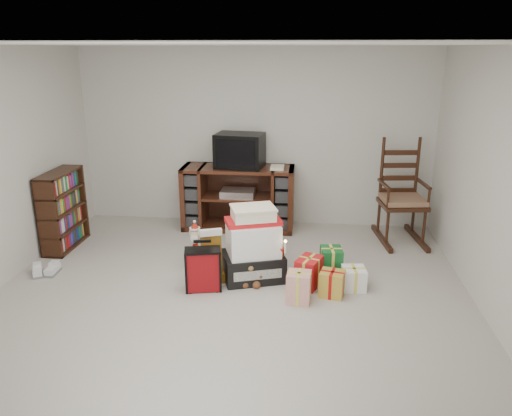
{
  "coord_description": "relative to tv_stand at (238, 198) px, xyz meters",
  "views": [
    {
      "loc": [
        0.78,
        -4.5,
        2.47
      ],
      "look_at": [
        0.22,
        0.6,
        0.82
      ],
      "focal_mm": 35.0,
      "sensor_mm": 36.0,
      "label": 1
    }
  ],
  "objects": [
    {
      "name": "tv_stand",
      "position": [
        0.0,
        0.0,
        0.0
      ],
      "size": [
        1.56,
        0.57,
        0.89
      ],
      "rotation": [
        0.0,
        0.0,
        0.01
      ],
      "color": "#4A2315",
      "rests_on": "floor"
    },
    {
      "name": "sneaker_pair",
      "position": [
        -1.98,
        -1.79,
        -0.4
      ],
      "size": [
        0.33,
        0.27,
        0.09
      ],
      "rotation": [
        0.0,
        0.0,
        0.32
      ],
      "color": "silver",
      "rests_on": "floor"
    },
    {
      "name": "gift_pile",
      "position": [
        0.4,
        -1.63,
        -0.09
      ],
      "size": [
        0.77,
        0.66,
        0.82
      ],
      "rotation": [
        0.0,
        0.0,
        0.33
      ],
      "color": "black",
      "rests_on": "floor"
    },
    {
      "name": "rocking_chair",
      "position": [
        2.22,
        -0.19,
        0.03
      ],
      "size": [
        0.68,
        1.0,
        1.41
      ],
      "rotation": [
        0.0,
        0.0,
        0.13
      ],
      "color": "#391E0F",
      "rests_on": "floor"
    },
    {
      "name": "bookshelf",
      "position": [
        -2.13,
        -0.95,
        0.03
      ],
      "size": [
        0.27,
        0.82,
        1.0
      ],
      "color": "#391E0F",
      "rests_on": "floor"
    },
    {
      "name": "gift_cluster",
      "position": [
        1.2,
        -1.82,
        -0.31
      ],
      "size": [
        0.8,
        0.91,
        0.27
      ],
      "color": "red",
      "rests_on": "floor"
    },
    {
      "name": "teddy_bear",
      "position": [
        0.4,
        -1.78,
        -0.31
      ],
      "size": [
        0.21,
        0.19,
        0.32
      ],
      "color": "brown",
      "rests_on": "floor"
    },
    {
      "name": "santa_figurine",
      "position": [
        0.6,
        -1.64,
        -0.2
      ],
      "size": [
        0.32,
        0.3,
        0.65
      ],
      "color": "#A42211",
      "rests_on": "floor"
    },
    {
      "name": "room",
      "position": [
        0.21,
        -2.19,
        0.8
      ],
      "size": [
        5.01,
        5.01,
        2.51
      ],
      "color": "#B2ACA3",
      "rests_on": "ground"
    },
    {
      "name": "mrs_claus_figurine",
      "position": [
        -0.3,
        -1.41,
        -0.23
      ],
      "size": [
        0.28,
        0.27,
        0.57
      ],
      "color": "#A42211",
      "rests_on": "floor"
    },
    {
      "name": "stocking",
      "position": [
        -0.04,
        -1.75,
        -0.14
      ],
      "size": [
        0.31,
        0.22,
        0.61
      ],
      "primitive_type": null,
      "rotation": [
        0.0,
        0.0,
        0.36
      ],
      "color": "#0C7312",
      "rests_on": "floor"
    },
    {
      "name": "red_suitcase",
      "position": [
        -0.09,
        -1.96,
        -0.21
      ],
      "size": [
        0.39,
        0.26,
        0.54
      ],
      "rotation": [
        0.0,
        0.0,
        0.21
      ],
      "color": "maroon",
      "rests_on": "floor"
    },
    {
      "name": "crt_television",
      "position": [
        0.03,
        -0.01,
        0.68
      ],
      "size": [
        0.69,
        0.54,
        0.47
      ],
      "rotation": [
        0.0,
        0.0,
        -0.13
      ],
      "color": "black",
      "rests_on": "tv_stand"
    }
  ]
}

